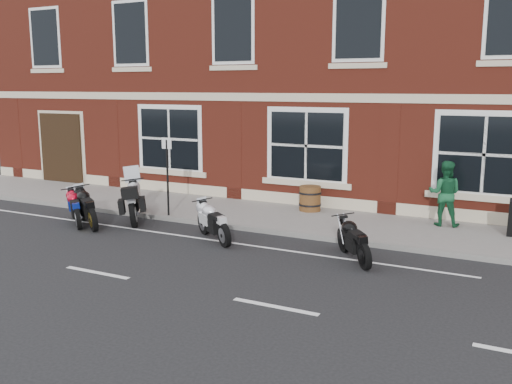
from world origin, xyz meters
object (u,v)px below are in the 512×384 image
at_px(moto_naked_black, 354,238).
at_px(moto_sport_black, 88,206).
at_px(moto_touring_silver, 136,199).
at_px(barrel_planter, 310,198).
at_px(moto_sport_red, 77,206).
at_px(parking_sign, 167,171).
at_px(pedestrian_right, 445,193).
at_px(moto_sport_silver, 214,220).

bearing_deg(moto_naked_black, moto_sport_black, 144.38).
bearing_deg(moto_touring_silver, moto_sport_black, -162.68).
bearing_deg(barrel_planter, moto_sport_red, -143.25).
height_order(moto_sport_red, moto_naked_black, moto_sport_red).
distance_m(barrel_planter, parking_sign, 4.22).
relative_size(pedestrian_right, parking_sign, 0.78).
xyz_separation_m(moto_sport_silver, barrel_planter, (1.05, 3.70, -0.01)).
xyz_separation_m(moto_sport_black, moto_sport_silver, (3.85, 0.25, -0.04)).
bearing_deg(pedestrian_right, moto_touring_silver, 15.33).
bearing_deg(pedestrian_right, moto_sport_silver, 32.45).
relative_size(moto_naked_black, pedestrian_right, 0.91).
distance_m(moto_touring_silver, moto_sport_silver, 3.16).
relative_size(moto_sport_red, moto_sport_black, 0.85).
height_order(moto_touring_silver, parking_sign, parking_sign).
xyz_separation_m(moto_sport_black, parking_sign, (1.55, 1.55, 0.86)).
xyz_separation_m(moto_sport_red, moto_naked_black, (7.81, 0.25, -0.00)).
distance_m(moto_sport_red, moto_sport_silver, 4.25).
relative_size(moto_sport_silver, parking_sign, 0.73).
relative_size(moto_touring_silver, moto_sport_silver, 1.18).
bearing_deg(moto_sport_silver, moto_touring_silver, 112.10).
distance_m(moto_touring_silver, barrel_planter, 5.02).
relative_size(pedestrian_right, barrel_planter, 2.35).
relative_size(moto_naked_black, barrel_planter, 2.13).
bearing_deg(moto_naked_black, barrel_planter, 86.66).
bearing_deg(moto_sport_black, moto_sport_red, 127.49).
height_order(moto_sport_black, pedestrian_right, pedestrian_right).
bearing_deg(barrel_planter, pedestrian_right, -1.38).
height_order(pedestrian_right, barrel_planter, pedestrian_right).
bearing_deg(parking_sign, moto_sport_silver, -30.88).
relative_size(moto_sport_black, pedestrian_right, 1.03).
distance_m(moto_sport_silver, barrel_planter, 3.84).
bearing_deg(pedestrian_right, parking_sign, 13.69).
height_order(moto_sport_red, pedestrian_right, pedestrian_right).
distance_m(moto_sport_red, barrel_planter, 6.61).
bearing_deg(parking_sign, pedestrian_right, 16.45).
bearing_deg(moto_sport_red, moto_naked_black, -47.14).
distance_m(moto_touring_silver, moto_naked_black, 6.67).
distance_m(moto_sport_red, moto_naked_black, 7.81).
distance_m(moto_touring_silver, moto_sport_black, 1.32).
bearing_deg(moto_sport_red, moto_touring_silver, -6.99).
distance_m(moto_touring_silver, parking_sign, 1.20).
bearing_deg(pedestrian_right, moto_sport_black, 19.74).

